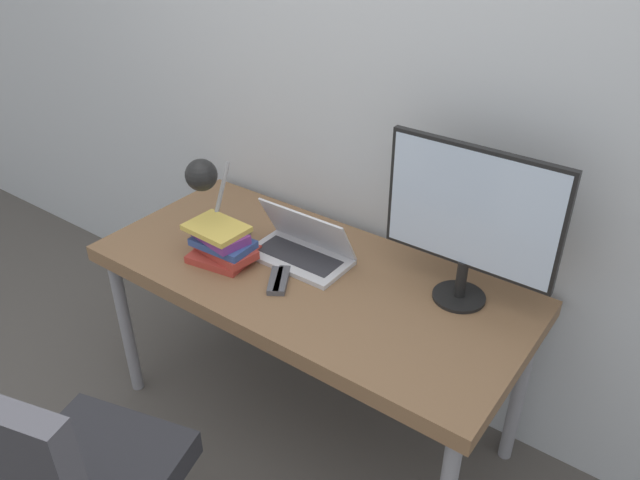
{
  "coord_description": "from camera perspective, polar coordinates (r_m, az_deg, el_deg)",
  "views": [
    {
      "loc": [
        1.11,
        -1.09,
        1.99
      ],
      "look_at": [
        0.08,
        0.32,
        0.92
      ],
      "focal_mm": 35.0,
      "sensor_mm": 36.0,
      "label": 1
    }
  ],
  "objects": [
    {
      "name": "ground_plane",
      "position": [
        2.53,
        -6.15,
        -20.77
      ],
      "size": [
        12.0,
        12.0,
        0.0
      ],
      "primitive_type": "plane",
      "color": "#514C47"
    },
    {
      "name": "tv_remote",
      "position": [
        2.16,
        -3.5,
        -3.7
      ],
      "size": [
        0.11,
        0.16,
        0.02
      ],
      "color": "#4C4C51",
      "rests_on": "desk"
    },
    {
      "name": "book_stack",
      "position": [
        2.28,
        -8.95,
        -0.33
      ],
      "size": [
        0.26,
        0.23,
        0.14
      ],
      "color": "#B2382D",
      "rests_on": "desk"
    },
    {
      "name": "desk_lamp",
      "position": [
        2.27,
        -10.27,
        4.93
      ],
      "size": [
        0.13,
        0.26,
        0.37
      ],
      "color": "#4C4C51",
      "rests_on": "desk"
    },
    {
      "name": "media_remote",
      "position": [
        2.16,
        -4.11,
        -3.73
      ],
      "size": [
        0.11,
        0.15,
        0.02
      ],
      "color": "#4C4C51",
      "rests_on": "desk"
    },
    {
      "name": "monitor",
      "position": [
        1.98,
        13.62,
        2.15
      ],
      "size": [
        0.57,
        0.18,
        0.54
      ],
      "color": "black",
      "rests_on": "desk"
    },
    {
      "name": "laptop",
      "position": [
        2.27,
        -1.69,
        -0.75
      ],
      "size": [
        0.37,
        0.21,
        0.2
      ],
      "color": "silver",
      "rests_on": "desk"
    },
    {
      "name": "desk",
      "position": [
        2.25,
        -1.03,
        -4.3
      ],
      "size": [
        1.57,
        0.72,
        0.74
      ],
      "color": "brown",
      "rests_on": "ground_plane"
    },
    {
      "name": "wall_back",
      "position": [
        2.29,
        5.44,
        13.76
      ],
      "size": [
        8.0,
        0.05,
        2.6
      ],
      "color": "silver",
      "rests_on": "ground_plane"
    }
  ]
}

